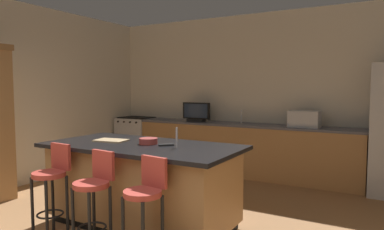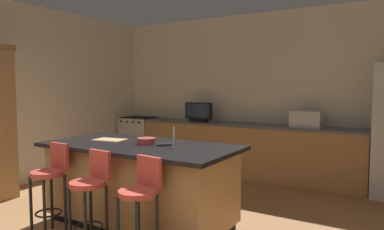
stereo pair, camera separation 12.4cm
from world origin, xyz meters
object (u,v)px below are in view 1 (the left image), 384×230
bar_stool_left (52,182)px  cutting_board (111,140)px  kitchen_island (142,184)px  range_oven (137,139)px  tv_monitor (196,113)px  tv_remote (166,145)px  fruit_bowl (148,141)px  bar_stool_right (145,201)px  microwave (305,119)px  bar_stool_center (94,192)px

bar_stool_left → cutting_board: bearing=79.6°
kitchen_island → range_oven: 3.57m
tv_monitor → range_oven: bearing=178.0°
kitchen_island → range_oven: size_ratio=2.37×
tv_monitor → bar_stool_left: 3.46m
kitchen_island → bar_stool_left: (-0.64, -0.71, 0.11)m
range_oven → tv_monitor: bearing=-2.0°
kitchen_island → tv_remote: bearing=9.3°
tv_remote → cutting_board: tv_remote is taller
tv_monitor → fruit_bowl: tv_monitor is taller
cutting_board → bar_stool_right: bearing=-34.1°
tv_remote → cutting_board: 0.76m
tv_monitor → tv_remote: (1.09, -2.65, -0.15)m
kitchen_island → microwave: bearing=66.2°
kitchen_island → microwave: (1.22, 2.76, 0.58)m
tv_monitor → bar_stool_center: 3.58m
bar_stool_right → microwave: bearing=86.8°
bar_stool_right → fruit_bowl: size_ratio=4.54×
microwave → bar_stool_center: (-1.21, -3.50, -0.49)m
bar_stool_right → bar_stool_center: bearing=-167.4°
microwave → cutting_board: bearing=-121.4°
kitchen_island → bar_stool_left: size_ratio=2.31×
microwave → tv_remote: size_ratio=2.82×
tv_monitor → kitchen_island: bearing=-73.8°
bar_stool_left → bar_stool_right: 1.21m
bar_stool_right → cutting_board: size_ratio=2.53×
bar_stool_right → tv_remote: 0.87m
fruit_bowl → cutting_board: size_ratio=0.56×
bar_stool_center → bar_stool_right: bar_stool_center is taller
bar_stool_center → bar_stool_right: size_ratio=1.01×
bar_stool_left → bar_stool_right: bar_stool_left is taller
microwave → bar_stool_left: 3.96m
microwave → bar_stool_right: bearing=-100.6°
kitchen_island → cutting_board: bearing=179.1°
fruit_bowl → microwave: bearing=66.8°
fruit_bowl → cutting_board: 0.52m
microwave → tv_monitor: (-2.00, -0.05, 0.03)m
range_oven → bar_stool_left: bearing=-64.9°
range_oven → microwave: bearing=0.0°
bar_stool_center → tv_remote: bar_stool_center is taller
bar_stool_right → fruit_bowl: (-0.52, 0.75, 0.40)m
fruit_bowl → tv_remote: (0.25, -0.00, -0.02)m
fruit_bowl → bar_stool_center: bearing=-93.7°
bar_stool_left → cutting_board: (0.18, 0.72, 0.36)m
bar_stool_right → tv_remote: tv_remote is taller
tv_monitor → bar_stool_center: (0.79, -3.45, -0.52)m
microwave → fruit_bowl: microwave is taller
range_oven → fruit_bowl: 3.60m
bar_stool_right → cutting_board: bearing=153.2°
kitchen_island → tv_remote: size_ratio=13.24×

